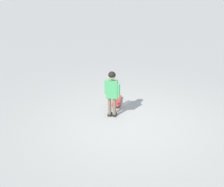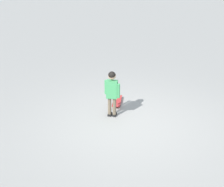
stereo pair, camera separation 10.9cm
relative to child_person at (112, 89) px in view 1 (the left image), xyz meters
name	(u,v)px [view 1 (the left image)]	position (x,y,z in m)	size (l,w,h in m)	color
ground_plane	(130,125)	(0.20, 0.54, -0.66)	(50.00, 50.00, 0.00)	gray
child_person	(112,89)	(0.00, 0.00, 0.00)	(0.23, 0.40, 1.06)	brown
skateboard	(117,101)	(-0.64, -0.21, -0.60)	(0.68, 0.43, 0.07)	#B22D2D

